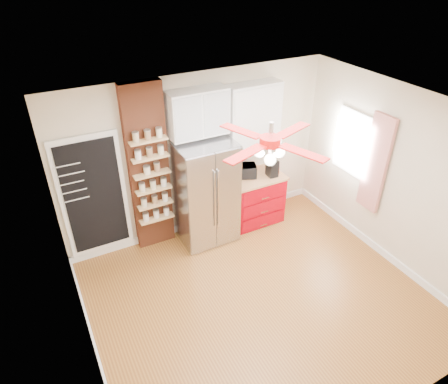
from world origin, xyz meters
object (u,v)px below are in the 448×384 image
red_cabinet (255,198)px  toaster_oven (244,171)px  pantry_jar_oats (147,170)px  ceiling_fan (270,142)px  fridge (206,193)px  canister_left (277,170)px  coffee_maker (272,168)px

red_cabinet → toaster_oven: 0.59m
red_cabinet → toaster_oven: (-0.18, 0.08, 0.55)m
toaster_oven → pantry_jar_oats: 1.70m
ceiling_fan → toaster_oven: ceiling_fan is taller
red_cabinet → fridge: bearing=-177.0°
fridge → canister_left: bearing=-0.7°
ceiling_fan → toaster_oven: bearing=67.4°
fridge → pantry_jar_oats: bearing=169.5°
toaster_oven → canister_left: 0.58m
pantry_jar_oats → fridge: bearing=-10.5°
fridge → ceiling_fan: 2.25m
red_cabinet → ceiling_fan: 2.75m
toaster_oven → canister_left: toaster_oven is taller
ceiling_fan → toaster_oven: size_ratio=3.63×
red_cabinet → toaster_oven: bearing=155.7°
toaster_oven → fridge: bearing=-148.7°
red_cabinet → ceiling_fan: size_ratio=0.67×
ceiling_fan → toaster_oven: (0.74, 1.76, -1.42)m
fridge → ceiling_fan: (0.05, -1.63, 1.55)m
fridge → toaster_oven: 0.81m
red_cabinet → pantry_jar_oats: bearing=176.6°
fridge → red_cabinet: 1.06m
coffee_maker → canister_left: coffee_maker is taller
fridge → coffee_maker: bearing=-2.8°
ceiling_fan → pantry_jar_oats: ceiling_fan is taller
fridge → toaster_oven: fridge is taller
ceiling_fan → canister_left: (1.29, 1.61, -1.46)m
coffee_maker → pantry_jar_oats: 2.13m
toaster_oven → coffee_maker: 0.47m
fridge → red_cabinet: bearing=3.0°
pantry_jar_oats → coffee_maker: bearing=-6.0°
toaster_oven → coffee_maker: coffee_maker is taller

